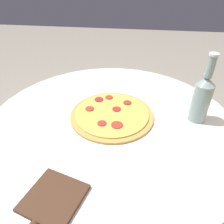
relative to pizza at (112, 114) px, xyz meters
name	(u,v)px	position (x,y,z in m)	size (l,w,h in m)	color
ground_plane	(111,219)	(0.03, 0.00, -0.74)	(8.00, 8.00, 0.00)	gray
table	(111,152)	(0.03, 0.00, -0.18)	(0.97, 0.97, 0.73)	white
pizza	(112,114)	(0.00, 0.00, 0.00)	(0.33, 0.33, 0.02)	#C68E47
beer_bottle	(202,97)	(-0.02, 0.33, 0.09)	(0.07, 0.07, 0.27)	gray
pizza_paddle	(48,206)	(0.41, -0.11, 0.00)	(0.28, 0.18, 0.02)	#422819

